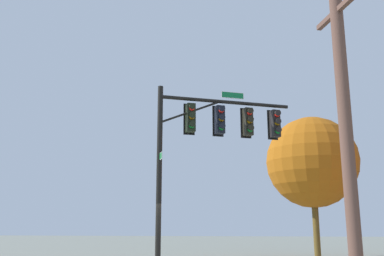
{
  "coord_description": "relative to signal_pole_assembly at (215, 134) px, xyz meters",
  "views": [
    {
      "loc": [
        3.45,
        -15.29,
        1.74
      ],
      "look_at": [
        1.23,
        -0.18,
        5.19
      ],
      "focal_mm": 40.49,
      "sensor_mm": 36.0,
      "label": 1
    }
  ],
  "objects": [
    {
      "name": "signal_pole_assembly",
      "position": [
        0.0,
        0.0,
        0.0
      ],
      "size": [
        5.06,
        2.67,
        6.91
      ],
      "color": "black",
      "rests_on": "ground_plane"
    },
    {
      "name": "utility_pole",
      "position": [
        3.5,
        -6.35,
        -1.41
      ],
      "size": [
        0.7,
        1.74,
        7.3
      ],
      "color": "brown",
      "rests_on": "ground_plane"
    },
    {
      "name": "tree_far",
      "position": [
        4.69,
        9.05,
        0.09
      ],
      "size": [
        5.17,
        5.17,
        7.87
      ],
      "color": "brown",
      "rests_on": "ground_plane"
    }
  ]
}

